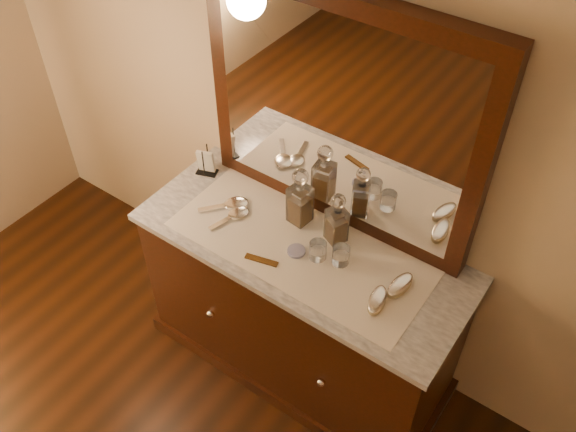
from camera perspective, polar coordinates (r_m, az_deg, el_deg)
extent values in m
plane|color=tan|center=(2.41, 5.55, 10.53)|extent=(4.50, 4.50, 0.00)
cube|color=black|center=(2.91, 1.15, -8.53)|extent=(1.40, 0.55, 0.82)
cube|color=black|center=(3.22, 1.06, -12.47)|extent=(1.46, 0.59, 0.08)
sphere|color=silver|center=(2.87, -7.13, -8.91)|extent=(0.04, 0.04, 0.04)
sphere|color=silver|center=(2.66, 3.07, -15.03)|extent=(0.04, 0.04, 0.04)
cube|color=white|center=(2.59, 1.29, -2.90)|extent=(1.44, 0.59, 0.03)
cube|color=black|center=(2.40, 4.84, 9.01)|extent=(1.20, 0.08, 1.00)
cube|color=white|center=(2.37, 4.40, 8.62)|extent=(1.06, 0.01, 0.86)
cube|color=white|center=(2.56, 1.04, -2.91)|extent=(1.10, 0.45, 0.00)
cylinder|color=white|center=(2.54, 0.78, -3.24)|extent=(0.09, 0.09, 0.01)
cube|color=brown|center=(2.51, -2.46, -4.07)|extent=(0.14, 0.06, 0.01)
cube|color=black|center=(2.93, -7.45, 4.04)|extent=(0.11, 0.09, 0.01)
cylinder|color=black|center=(2.86, -7.78, 4.73)|extent=(0.01, 0.01, 0.14)
cylinder|color=black|center=(2.90, -7.37, 5.44)|extent=(0.01, 0.01, 0.14)
cube|color=white|center=(2.89, -7.56, 5.01)|extent=(0.08, 0.06, 0.12)
cube|color=brown|center=(2.63, 1.09, 0.65)|extent=(0.08, 0.08, 0.13)
cube|color=white|center=(2.61, 1.10, 1.07)|extent=(0.09, 0.09, 0.18)
cylinder|color=white|center=(2.54, 1.13, 2.78)|extent=(0.04, 0.04, 0.03)
sphere|color=white|center=(2.50, 1.15, 3.63)|extent=(0.08, 0.08, 0.07)
cube|color=brown|center=(2.56, 4.45, -1.22)|extent=(0.08, 0.08, 0.11)
cube|color=white|center=(2.54, 4.48, -0.85)|extent=(0.10, 0.10, 0.16)
cylinder|color=white|center=(2.48, 4.59, 0.64)|extent=(0.04, 0.04, 0.03)
sphere|color=white|center=(2.45, 4.65, 1.38)|extent=(0.08, 0.08, 0.06)
ellipsoid|color=#9A855E|center=(2.39, 8.18, -7.82)|extent=(0.09, 0.15, 0.02)
ellipsoid|color=silver|center=(2.38, 8.22, -7.56)|extent=(0.09, 0.15, 0.02)
ellipsoid|color=#9A855E|center=(2.45, 10.22, -6.44)|extent=(0.08, 0.15, 0.02)
ellipsoid|color=silver|center=(2.43, 10.28, -6.17)|extent=(0.08, 0.15, 0.02)
ellipsoid|color=silver|center=(2.74, -4.79, 1.17)|extent=(0.14, 0.14, 0.02)
cube|color=silver|center=(2.73, -6.80, 0.74)|extent=(0.11, 0.13, 0.01)
ellipsoid|color=silver|center=(2.70, -4.56, 0.29)|extent=(0.10, 0.12, 0.02)
cube|color=silver|center=(2.66, -6.09, -0.60)|extent=(0.05, 0.13, 0.01)
cylinder|color=white|center=(2.50, 2.77, -3.17)|extent=(0.07, 0.07, 0.08)
cylinder|color=white|center=(2.49, 4.88, -3.61)|extent=(0.07, 0.07, 0.08)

